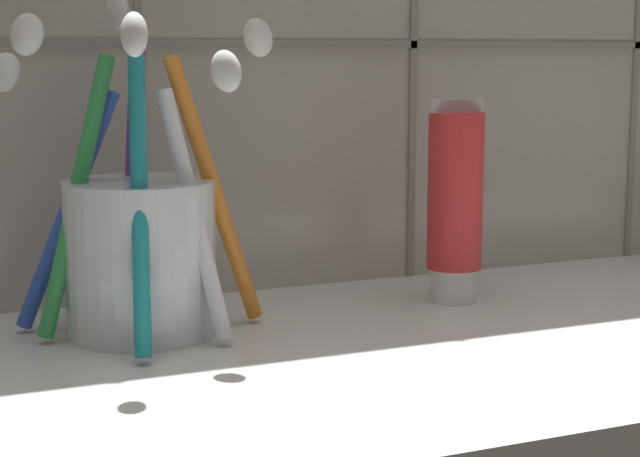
{
  "coord_description": "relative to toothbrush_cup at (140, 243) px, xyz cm",
  "views": [
    {
      "loc": [
        -33.26,
        -50.1,
        17.61
      ],
      "look_at": [
        -10.28,
        2.88,
        8.05
      ],
      "focal_mm": 60.0,
      "sensor_mm": 36.0,
      "label": 1
    }
  ],
  "objects": [
    {
      "name": "sink_counter",
      "position": [
        19.3,
        -7.15,
        -6.16
      ],
      "size": [
        75.96,
        31.17,
        2.0
      ],
      "primitive_type": "cube",
      "color": "silver",
      "rests_on": "ground"
    },
    {
      "name": "toothbrush_cup",
      "position": [
        0.0,
        0.0,
        0.0
      ],
      "size": [
        16.0,
        13.46,
        19.2
      ],
      "color": "silver",
      "rests_on": "sink_counter"
    },
    {
      "name": "toothpaste_tube",
      "position": [
        20.09,
        0.05,
        1.1
      ],
      "size": [
        3.64,
        3.47,
        12.71
      ],
      "color": "white",
      "rests_on": "sink_counter"
    }
  ]
}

